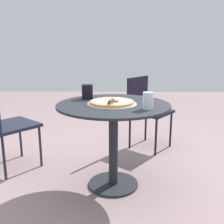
% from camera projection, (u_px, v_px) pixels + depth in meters
% --- Properties ---
extents(ground_plane, '(10.00, 10.00, 0.00)m').
position_uv_depth(ground_plane, '(113.00, 185.00, 2.30)').
color(ground_plane, gray).
extents(patio_table, '(0.92, 0.92, 0.72)m').
position_uv_depth(patio_table, '(113.00, 125.00, 2.17)').
color(patio_table, '#20242A').
rests_on(patio_table, ground).
extents(pizza_on_tray, '(0.40, 0.40, 0.05)m').
position_uv_depth(pizza_on_tray, '(112.00, 102.00, 2.12)').
color(pizza_on_tray, silver).
rests_on(pizza_on_tray, patio_table).
extents(pizza_server, '(0.22, 0.10, 0.02)m').
position_uv_depth(pizza_server, '(113.00, 100.00, 2.03)').
color(pizza_server, silver).
rests_on(pizza_server, pizza_on_tray).
extents(drinking_cup, '(0.08, 0.08, 0.13)m').
position_uv_depth(drinking_cup, '(148.00, 101.00, 1.93)').
color(drinking_cup, silver).
rests_on(drinking_cup, patio_table).
extents(napkin_dispenser, '(0.09, 0.10, 0.13)m').
position_uv_depth(napkin_dispenser, '(87.00, 92.00, 2.33)').
color(napkin_dispenser, black).
rests_on(napkin_dispenser, patio_table).
extents(patio_chair_near, '(0.58, 0.58, 0.83)m').
position_uv_depth(patio_chair_near, '(146.00, 106.00, 3.10)').
color(patio_chair_near, black).
rests_on(patio_chair_near, ground).
extents(patio_chair_far, '(0.62, 0.62, 0.86)m').
position_uv_depth(patio_chair_far, '(2.00, 121.00, 2.48)').
color(patio_chair_far, '#1E2432').
rests_on(patio_chair_far, ground).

